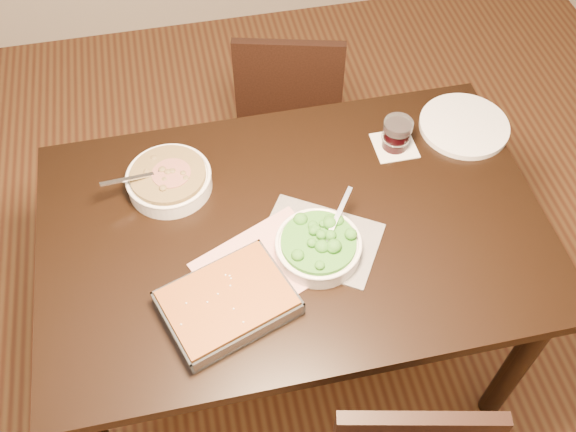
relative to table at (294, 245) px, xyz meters
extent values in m
plane|color=#462314|center=(0.00, 0.00, -0.65)|extent=(4.00, 4.00, 0.00)
cube|color=black|center=(0.00, 0.00, 0.08)|extent=(1.40, 0.90, 0.04)
cube|color=black|center=(0.00, 0.00, 0.01)|extent=(1.26, 0.76, 0.08)
cylinder|color=black|center=(0.62, -0.37, -0.30)|extent=(0.07, 0.07, 0.71)
cylinder|color=black|center=(-0.62, 0.37, -0.30)|extent=(0.07, 0.07, 0.71)
cylinder|color=black|center=(0.62, 0.37, -0.30)|extent=(0.07, 0.07, 0.71)
cube|color=#A42E31|center=(-0.10, -0.11, 0.10)|extent=(0.40, 0.36, 0.01)
cube|color=#282930|center=(0.06, -0.06, 0.10)|extent=(0.38, 0.36, 0.01)
cube|color=white|center=(0.36, 0.23, 0.10)|extent=(0.13, 0.13, 0.00)
cylinder|color=white|center=(-0.32, 0.21, 0.12)|extent=(0.24, 0.24, 0.05)
torus|color=white|center=(-0.32, 0.21, 0.15)|extent=(0.24, 0.24, 0.01)
cylinder|color=#38210F|center=(-0.32, 0.21, 0.15)|extent=(0.22, 0.22, 0.02)
cube|color=silver|center=(-0.39, 0.19, 0.16)|extent=(0.15, 0.06, 0.05)
cylinder|color=maroon|center=(-0.31, 0.21, 0.16)|extent=(0.11, 0.11, 0.00)
cylinder|color=white|center=(0.04, -0.10, 0.12)|extent=(0.23, 0.23, 0.04)
torus|color=white|center=(0.04, -0.10, 0.14)|extent=(0.23, 0.23, 0.01)
cylinder|color=#1A5012|center=(0.04, -0.10, 0.15)|extent=(0.20, 0.20, 0.02)
cube|color=silver|center=(0.09, -0.04, 0.16)|extent=(0.10, 0.13, 0.05)
cube|color=silver|center=(-0.22, -0.22, 0.10)|extent=(0.37, 0.32, 0.01)
cube|color=#58220C|center=(-0.22, -0.22, 0.13)|extent=(0.35, 0.30, 0.05)
cube|color=silver|center=(-0.25, -0.11, 0.12)|extent=(0.30, 0.11, 0.04)
cube|color=silver|center=(-0.18, -0.32, 0.12)|extent=(0.30, 0.11, 0.04)
cube|color=silver|center=(-0.07, -0.17, 0.12)|extent=(0.08, 0.22, 0.04)
cube|color=silver|center=(-0.36, -0.27, 0.12)|extent=(0.08, 0.22, 0.04)
cylinder|color=black|center=(0.36, 0.23, 0.13)|extent=(0.08, 0.08, 0.07)
cylinder|color=silver|center=(0.36, 0.23, 0.18)|extent=(0.09, 0.09, 0.03)
cylinder|color=white|center=(0.60, 0.26, 0.10)|extent=(0.28, 0.28, 0.02)
cube|color=black|center=(0.18, 0.86, -0.26)|extent=(0.47, 0.47, 0.04)
cylinder|color=black|center=(0.38, 0.98, -0.47)|extent=(0.03, 0.03, 0.38)
cylinder|color=black|center=(0.29, 0.66, -0.47)|extent=(0.03, 0.03, 0.38)
cylinder|color=black|center=(0.06, 1.06, -0.47)|extent=(0.03, 0.03, 0.38)
cylinder|color=black|center=(-0.02, 0.74, -0.47)|extent=(0.03, 0.03, 0.38)
cube|color=black|center=(0.13, 0.69, -0.04)|extent=(0.38, 0.13, 0.41)
camera|label=1|loc=(-0.23, -1.02, 1.53)|focal=40.00mm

